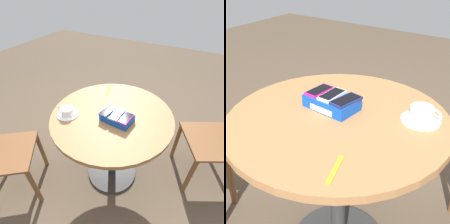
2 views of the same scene
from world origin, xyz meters
TOP-DOWN VIEW (x-y plane):
  - ground_plane at (0.00, 0.00)m, footprint 8.00×8.00m
  - round_table at (0.00, 0.00)m, footprint 0.88×0.88m
  - phone_box at (-0.06, 0.04)m, footprint 0.22×0.15m
  - phone_magenta at (-0.13, 0.05)m, footprint 0.07×0.13m
  - phone_white at (-0.06, 0.05)m, footprint 0.06×0.13m
  - phone_navy at (0.01, 0.04)m, footprint 0.09×0.14m
  - saucer at (0.28, 0.15)m, footprint 0.15×0.15m
  - coffee_cup at (0.28, 0.15)m, footprint 0.12×0.09m
  - lanyard_strap at (0.18, -0.27)m, footprint 0.06×0.14m
  - chair_far_side at (-0.79, -0.40)m, footprint 0.57×0.57m

SIDE VIEW (x-z plane):
  - ground_plane at x=0.00m, z-range 0.00..0.00m
  - chair_far_side at x=-0.79m, z-range 0.04..0.88m
  - round_table at x=0.00m, z-range 0.22..0.95m
  - lanyard_strap at x=0.18m, z-range 0.73..0.73m
  - saucer at x=0.28m, z-range 0.73..0.74m
  - phone_box at x=-0.06m, z-range 0.73..0.78m
  - coffee_cup at x=0.28m, z-range 0.74..0.79m
  - phone_magenta at x=-0.13m, z-range 0.78..0.79m
  - phone_navy at x=0.01m, z-range 0.78..0.79m
  - phone_white at x=-0.06m, z-range 0.78..0.79m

